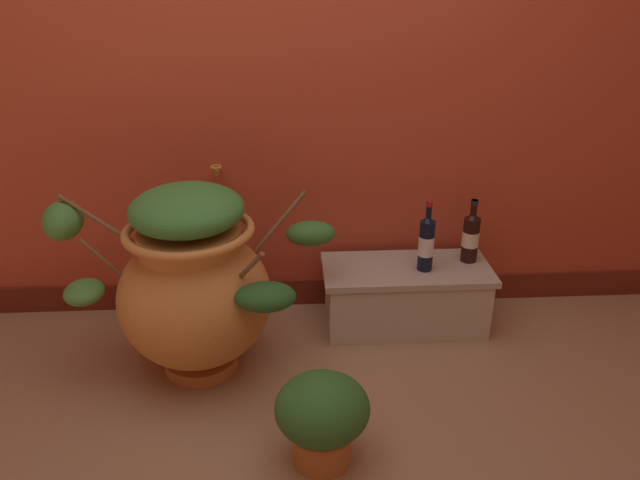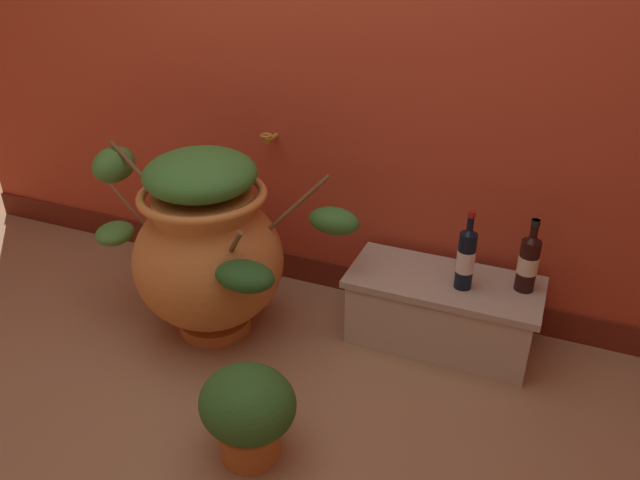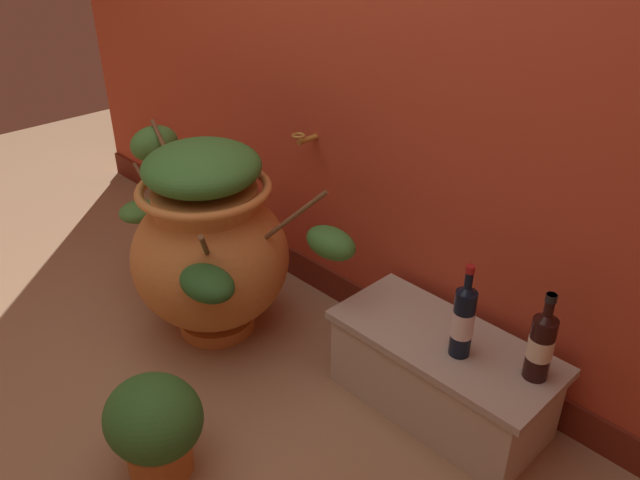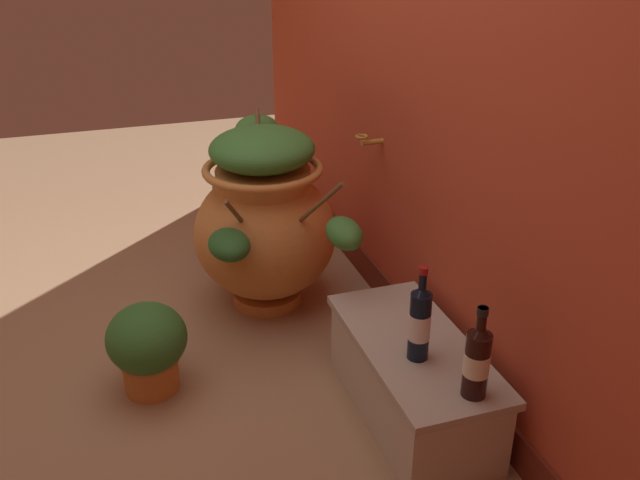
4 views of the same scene
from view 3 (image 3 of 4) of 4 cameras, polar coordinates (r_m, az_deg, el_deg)
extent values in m
plane|color=#9E7A56|center=(2.37, -15.66, -17.25)|extent=(7.00, 7.00, 0.00)
cube|color=#B74228|center=(2.42, 6.40, 20.30)|extent=(4.40, 0.20, 2.60)
cube|color=maroon|center=(2.82, 3.63, -5.38)|extent=(4.40, 0.02, 0.14)
cylinder|color=#B28433|center=(2.65, -1.14, 9.13)|extent=(0.02, 0.10, 0.02)
torus|color=#B28433|center=(2.60, -1.97, 9.47)|extent=(0.06, 0.06, 0.01)
cylinder|color=#CC7F3D|center=(2.79, -9.32, -7.27)|extent=(0.32, 0.32, 0.06)
ellipsoid|color=#CC7F3D|center=(2.61, -9.89, -1.58)|extent=(0.64, 0.64, 0.59)
cylinder|color=#CC7F3D|center=(2.49, -10.40, 3.53)|extent=(0.42, 0.42, 0.10)
torus|color=#CC7F3D|center=(2.47, -10.51, 4.62)|extent=(0.53, 0.53, 0.04)
cylinder|color=brown|center=(2.75, -15.27, 4.52)|extent=(0.16, 0.04, 0.21)
ellipsoid|color=#428438|center=(2.87, -16.11, 2.52)|extent=(0.16, 0.18, 0.09)
cylinder|color=brown|center=(2.80, -13.84, 7.89)|extent=(0.30, 0.08, 0.20)
ellipsoid|color=#428438|center=(2.93, -14.83, 8.48)|extent=(0.16, 0.22, 0.16)
cylinder|color=brown|center=(2.23, -10.48, -0.50)|extent=(0.12, 0.10, 0.16)
ellipsoid|color=#235623|center=(2.23, -10.24, -3.89)|extent=(0.24, 0.17, 0.11)
cylinder|color=brown|center=(2.30, -2.31, 2.15)|extent=(0.25, 0.12, 0.26)
ellipsoid|color=#387A33|center=(2.28, 0.98, -0.26)|extent=(0.22, 0.13, 0.11)
ellipsoid|color=#387A33|center=(2.43, -10.70, 6.53)|extent=(0.46, 0.46, 0.18)
cube|color=beige|center=(2.34, 10.89, -11.84)|extent=(0.76, 0.35, 0.32)
cube|color=#AEA592|center=(2.25, 11.23, -9.09)|extent=(0.80, 0.37, 0.03)
cylinder|color=black|center=(2.11, 12.85, -7.42)|extent=(0.07, 0.07, 0.24)
cone|color=black|center=(2.03, 13.27, -4.38)|extent=(0.07, 0.07, 0.04)
cylinder|color=black|center=(2.01, 13.39, -3.51)|extent=(0.03, 0.03, 0.10)
cylinder|color=maroon|center=(1.99, 13.51, -2.61)|extent=(0.03, 0.03, 0.02)
cylinder|color=silver|center=(2.11, 12.85, -7.40)|extent=(0.07, 0.07, 0.09)
cylinder|color=black|center=(2.09, 19.38, -9.31)|extent=(0.08, 0.08, 0.22)
cone|color=black|center=(2.02, 19.96, -6.56)|extent=(0.08, 0.08, 0.04)
cylinder|color=black|center=(2.00, 20.12, -5.79)|extent=(0.03, 0.03, 0.09)
cylinder|color=black|center=(1.98, 20.30, -4.96)|extent=(0.04, 0.04, 0.02)
cylinder|color=beige|center=(2.09, 19.41, -9.17)|extent=(0.08, 0.08, 0.07)
cylinder|color=#C17033|center=(2.22, -14.37, -18.22)|extent=(0.21, 0.21, 0.15)
torus|color=#B2672E|center=(2.17, -14.58, -17.12)|extent=(0.23, 0.23, 0.02)
ellipsoid|color=#2D6628|center=(2.11, -14.92, -15.33)|extent=(0.33, 0.30, 0.25)
camera|label=1|loc=(1.82, -79.22, 4.07)|focal=33.81mm
camera|label=2|loc=(0.90, -92.40, -2.54)|focal=33.99mm
camera|label=4|loc=(1.04, 101.59, -6.35)|focal=38.75mm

